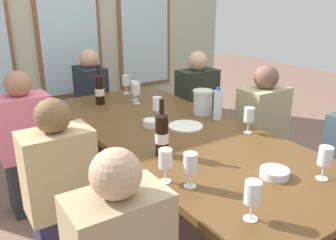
{
  "coord_description": "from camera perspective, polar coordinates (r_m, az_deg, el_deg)",
  "views": [
    {
      "loc": [
        -1.28,
        -1.83,
        1.61
      ],
      "look_at": [
        0.0,
        0.12,
        0.79
      ],
      "focal_mm": 38.07,
      "sensor_mm": 36.0,
      "label": 1
    }
  ],
  "objects": [
    {
      "name": "ground_plane",
      "position": [
        2.75,
        1.47,
        -16.44
      ],
      "size": [
        12.0,
        12.0,
        0.0
      ],
      "primitive_type": "plane",
      "color": "#815F50"
    },
    {
      "name": "back_wall_with_windows",
      "position": [
        4.17,
        -16.0,
        16.43
      ],
      "size": [
        4.2,
        0.1,
        2.9
      ],
      "color": "#B9B99C",
      "rests_on": "ground"
    },
    {
      "name": "dining_table",
      "position": [
        2.42,
        1.6,
        -3.39
      ],
      "size": [
        1.0,
        2.42,
        0.74
      ],
      "color": "brown",
      "rests_on": "ground"
    },
    {
      "name": "white_plate_0",
      "position": [
        2.5,
        2.85,
        -0.97
      ],
      "size": [
        0.24,
        0.24,
        0.01
      ],
      "primitive_type": "cylinder",
      "color": "white",
      "rests_on": "dining_table"
    },
    {
      "name": "metal_pitcher",
      "position": [
        2.74,
        5.58,
        2.87
      ],
      "size": [
        0.16,
        0.16,
        0.19
      ],
      "color": "silver",
      "rests_on": "dining_table"
    },
    {
      "name": "wine_bottle_0",
      "position": [
        3.04,
        -10.91,
        4.9
      ],
      "size": [
        0.08,
        0.08,
        0.34
      ],
      "color": "black",
      "rests_on": "dining_table"
    },
    {
      "name": "wine_bottle_1",
      "position": [
        2.02,
        -1.0,
        -2.2
      ],
      "size": [
        0.08,
        0.08,
        0.33
      ],
      "color": "black",
      "rests_on": "dining_table"
    },
    {
      "name": "tasting_bowl_0",
      "position": [
        1.9,
        16.68,
        -8.12
      ],
      "size": [
        0.15,
        0.15,
        0.04
      ],
      "primitive_type": "cylinder",
      "color": "white",
      "rests_on": "dining_table"
    },
    {
      "name": "tasting_bowl_1",
      "position": [
        2.49,
        -2.68,
        -0.53
      ],
      "size": [
        0.12,
        0.12,
        0.05
      ],
      "primitive_type": "cylinder",
      "color": "white",
      "rests_on": "dining_table"
    },
    {
      "name": "water_bottle",
      "position": [
        2.64,
        8.0,
        2.48
      ],
      "size": [
        0.06,
        0.06,
        0.24
      ],
      "color": "white",
      "rests_on": "dining_table"
    },
    {
      "name": "wine_glass_0",
      "position": [
        3.34,
        -6.78,
        6.18
      ],
      "size": [
        0.07,
        0.07,
        0.17
      ],
      "color": "white",
      "rests_on": "dining_table"
    },
    {
      "name": "wine_glass_1",
      "position": [
        2.6,
        -1.75,
        2.48
      ],
      "size": [
        0.07,
        0.07,
        0.17
      ],
      "color": "white",
      "rests_on": "dining_table"
    },
    {
      "name": "wine_glass_2",
      "position": [
        1.49,
        13.39,
        -11.5
      ],
      "size": [
        0.07,
        0.07,
        0.17
      ],
      "color": "white",
      "rests_on": "dining_table"
    },
    {
      "name": "wine_glass_3",
      "position": [
        3.1,
        -5.36,
        5.28
      ],
      "size": [
        0.07,
        0.07,
        0.17
      ],
      "color": "white",
      "rests_on": "dining_table"
    },
    {
      "name": "wine_glass_4",
      "position": [
        3.01,
        -5.09,
        4.88
      ],
      "size": [
        0.07,
        0.07,
        0.17
      ],
      "color": "white",
      "rests_on": "dining_table"
    },
    {
      "name": "wine_glass_5",
      "position": [
        1.92,
        23.87,
        -5.42
      ],
      "size": [
        0.07,
        0.07,
        0.17
      ],
      "color": "white",
      "rests_on": "dining_table"
    },
    {
      "name": "wine_glass_6",
      "position": [
        1.69,
        3.61,
        -7.13
      ],
      "size": [
        0.07,
        0.07,
        0.17
      ],
      "color": "white",
      "rests_on": "dining_table"
    },
    {
      "name": "wine_glass_7",
      "position": [
        2.41,
        12.85,
        0.74
      ],
      "size": [
        0.07,
        0.07,
        0.17
      ],
      "color": "white",
      "rests_on": "dining_table"
    },
    {
      "name": "wine_glass_8",
      "position": [
        1.73,
        -0.42,
        -6.32
      ],
      "size": [
        0.07,
        0.07,
        0.17
      ],
      "color": "white",
      "rests_on": "dining_table"
    },
    {
      "name": "seated_person_2",
      "position": [
        2.89,
        -21.67,
        -4.09
      ],
      "size": [
        0.38,
        0.24,
        1.11
      ],
      "color": "#292D2F",
      "rests_on": "ground"
    },
    {
      "name": "seated_person_3",
      "position": [
        3.58,
        4.6,
        1.64
      ],
      "size": [
        0.38,
        0.24,
        1.11
      ],
      "color": "#343132",
      "rests_on": "ground"
    },
    {
      "name": "seated_person_4",
      "position": [
        2.15,
        -16.65,
        -11.81
      ],
      "size": [
        0.38,
        0.24,
        1.11
      ],
      "color": "#2C2840",
      "rests_on": "ground"
    },
    {
      "name": "seated_person_5",
      "position": [
        2.99,
        14.62,
        -2.55
      ],
      "size": [
        0.38,
        0.24,
        1.11
      ],
      "color": "#252B40",
      "rests_on": "ground"
    },
    {
      "name": "seated_person_6",
      "position": [
        3.79,
        -12.05,
        2.27
      ],
      "size": [
        0.24,
        0.38,
        1.11
      ],
      "color": "#31393C",
      "rests_on": "ground"
    }
  ]
}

